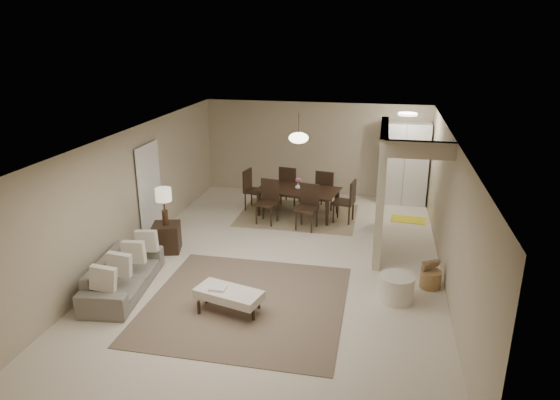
% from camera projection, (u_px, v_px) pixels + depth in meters
% --- Properties ---
extents(floor, '(9.00, 9.00, 0.00)m').
position_uv_depth(floor, '(282.00, 262.00, 9.71)').
color(floor, beige).
rests_on(floor, ground).
extents(ceiling, '(9.00, 9.00, 0.00)m').
position_uv_depth(ceiling, '(282.00, 135.00, 8.90)').
color(ceiling, white).
rests_on(ceiling, back_wall).
extents(back_wall, '(6.00, 0.00, 6.00)m').
position_uv_depth(back_wall, '(315.00, 149.00, 13.48)').
color(back_wall, tan).
rests_on(back_wall, floor).
extents(left_wall, '(0.00, 9.00, 9.00)m').
position_uv_depth(left_wall, '(134.00, 192.00, 9.88)').
color(left_wall, tan).
rests_on(left_wall, floor).
extents(right_wall, '(0.00, 9.00, 9.00)m').
position_uv_depth(right_wall, '(449.00, 213.00, 8.73)').
color(right_wall, tan).
rests_on(right_wall, floor).
extents(partition, '(0.15, 2.50, 2.50)m').
position_uv_depth(partition, '(381.00, 188.00, 10.12)').
color(partition, tan).
rests_on(partition, floor).
extents(doorway, '(0.04, 0.90, 2.04)m').
position_uv_depth(doorway, '(149.00, 194.00, 10.50)').
color(doorway, black).
rests_on(doorway, floor).
extents(pantry_cabinet, '(1.20, 0.55, 2.10)m').
position_uv_depth(pantry_cabinet, '(404.00, 164.00, 12.76)').
color(pantry_cabinet, silver).
rests_on(pantry_cabinet, floor).
extents(flush_light, '(0.44, 0.44, 0.05)m').
position_uv_depth(flush_light, '(408.00, 114.00, 11.44)').
color(flush_light, white).
rests_on(flush_light, ceiling).
extents(living_rug, '(3.20, 3.20, 0.01)m').
position_uv_depth(living_rug, '(246.00, 303.00, 8.24)').
color(living_rug, brown).
rests_on(living_rug, floor).
extents(sofa, '(2.12, 1.03, 0.59)m').
position_uv_depth(sofa, '(123.00, 275.00, 8.57)').
color(sofa, slate).
rests_on(sofa, floor).
extents(ottoman_bench, '(1.16, 0.75, 0.38)m').
position_uv_depth(ottoman_bench, '(229.00, 295.00, 7.90)').
color(ottoman_bench, beige).
rests_on(ottoman_bench, living_rug).
extents(side_table, '(0.65, 0.65, 0.58)m').
position_uv_depth(side_table, '(167.00, 238.00, 10.13)').
color(side_table, black).
rests_on(side_table, floor).
extents(table_lamp, '(0.32, 0.32, 0.76)m').
position_uv_depth(table_lamp, '(164.00, 198.00, 9.86)').
color(table_lamp, '#49301F').
rests_on(table_lamp, side_table).
extents(round_pouf, '(0.58, 0.58, 0.45)m').
position_uv_depth(round_pouf, '(397.00, 288.00, 8.26)').
color(round_pouf, beige).
rests_on(round_pouf, floor).
extents(wicker_basket, '(0.39, 0.39, 0.31)m').
position_uv_depth(wicker_basket, '(431.00, 279.00, 8.71)').
color(wicker_basket, '#996A3D').
rests_on(wicker_basket, floor).
extents(dining_rug, '(2.80, 2.10, 0.01)m').
position_uv_depth(dining_rug, '(298.00, 215.00, 12.17)').
color(dining_rug, '#8C7B57').
rests_on(dining_rug, floor).
extents(dining_table, '(2.07, 1.39, 0.67)m').
position_uv_depth(dining_table, '(298.00, 202.00, 12.06)').
color(dining_table, black).
rests_on(dining_table, dining_rug).
extents(dining_chairs, '(2.77, 2.20, 1.02)m').
position_uv_depth(dining_chairs, '(298.00, 196.00, 12.01)').
color(dining_chairs, black).
rests_on(dining_chairs, dining_rug).
extents(vase, '(0.17, 0.17, 0.15)m').
position_uv_depth(vase, '(298.00, 186.00, 11.93)').
color(vase, silver).
rests_on(vase, dining_table).
extents(yellow_mat, '(0.85, 0.57, 0.01)m').
position_uv_depth(yellow_mat, '(408.00, 220.00, 11.88)').
color(yellow_mat, yellow).
rests_on(yellow_mat, floor).
extents(pendant_light, '(0.46, 0.46, 0.71)m').
position_uv_depth(pendant_light, '(299.00, 138.00, 11.55)').
color(pendant_light, '#49301F').
rests_on(pendant_light, ceiling).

